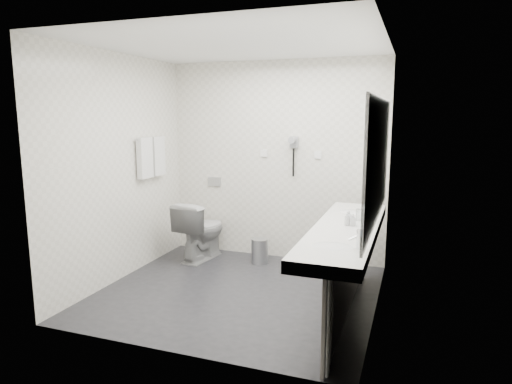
% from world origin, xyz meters
% --- Properties ---
extents(floor, '(2.80, 2.80, 0.00)m').
position_xyz_m(floor, '(0.00, 0.00, 0.00)').
color(floor, '#252429').
rests_on(floor, ground).
extents(ceiling, '(2.80, 2.80, 0.00)m').
position_xyz_m(ceiling, '(0.00, 0.00, 2.50)').
color(ceiling, white).
rests_on(ceiling, wall_back).
extents(wall_back, '(2.80, 0.00, 2.80)m').
position_xyz_m(wall_back, '(0.00, 1.30, 1.25)').
color(wall_back, white).
rests_on(wall_back, floor).
extents(wall_front, '(2.80, 0.00, 2.80)m').
position_xyz_m(wall_front, '(0.00, -1.30, 1.25)').
color(wall_front, white).
rests_on(wall_front, floor).
extents(wall_left, '(0.00, 2.60, 2.60)m').
position_xyz_m(wall_left, '(-1.40, 0.00, 1.25)').
color(wall_left, white).
rests_on(wall_left, floor).
extents(wall_right, '(0.00, 2.60, 2.60)m').
position_xyz_m(wall_right, '(1.40, 0.00, 1.25)').
color(wall_right, white).
rests_on(wall_right, floor).
extents(vanity_counter, '(0.55, 2.20, 0.10)m').
position_xyz_m(vanity_counter, '(1.12, -0.20, 0.80)').
color(vanity_counter, white).
rests_on(vanity_counter, floor).
extents(vanity_panel, '(0.03, 2.15, 0.75)m').
position_xyz_m(vanity_panel, '(1.15, -0.20, 0.38)').
color(vanity_panel, '#999491').
rests_on(vanity_panel, floor).
extents(vanity_post_near, '(0.06, 0.06, 0.75)m').
position_xyz_m(vanity_post_near, '(1.18, -1.24, 0.38)').
color(vanity_post_near, silver).
rests_on(vanity_post_near, floor).
extents(vanity_post_far, '(0.06, 0.06, 0.75)m').
position_xyz_m(vanity_post_far, '(1.18, 0.84, 0.38)').
color(vanity_post_far, silver).
rests_on(vanity_post_far, floor).
extents(mirror, '(0.02, 2.20, 1.05)m').
position_xyz_m(mirror, '(1.39, -0.20, 1.45)').
color(mirror, '#B2BCC6').
rests_on(mirror, wall_right).
extents(basin_near, '(0.40, 0.31, 0.05)m').
position_xyz_m(basin_near, '(1.12, -0.85, 0.83)').
color(basin_near, white).
rests_on(basin_near, vanity_counter).
extents(basin_far, '(0.40, 0.31, 0.05)m').
position_xyz_m(basin_far, '(1.12, 0.45, 0.83)').
color(basin_far, white).
rests_on(basin_far, vanity_counter).
extents(faucet_near, '(0.04, 0.04, 0.15)m').
position_xyz_m(faucet_near, '(1.32, -0.85, 0.92)').
color(faucet_near, silver).
rests_on(faucet_near, vanity_counter).
extents(faucet_far, '(0.04, 0.04, 0.15)m').
position_xyz_m(faucet_far, '(1.32, 0.45, 0.92)').
color(faucet_far, silver).
rests_on(faucet_far, vanity_counter).
extents(soap_bottle_a, '(0.06, 0.06, 0.11)m').
position_xyz_m(soap_bottle_a, '(1.18, -0.14, 0.91)').
color(soap_bottle_a, silver).
rests_on(soap_bottle_a, vanity_counter).
extents(soap_bottle_b, '(0.10, 0.10, 0.09)m').
position_xyz_m(soap_bottle_b, '(1.12, 0.03, 0.90)').
color(soap_bottle_b, silver).
rests_on(soap_bottle_b, vanity_counter).
extents(soap_bottle_c, '(0.06, 0.06, 0.13)m').
position_xyz_m(soap_bottle_c, '(1.13, -0.15, 0.92)').
color(soap_bottle_c, silver).
rests_on(soap_bottle_c, vanity_counter).
extents(glass_left, '(0.08, 0.08, 0.12)m').
position_xyz_m(glass_left, '(1.31, 0.03, 0.91)').
color(glass_left, silver).
rests_on(glass_left, vanity_counter).
extents(glass_right, '(0.08, 0.08, 0.11)m').
position_xyz_m(glass_right, '(1.21, 0.08, 0.91)').
color(glass_right, silver).
rests_on(glass_right, vanity_counter).
extents(toilet, '(0.53, 0.80, 0.76)m').
position_xyz_m(toilet, '(-0.85, 0.87, 0.38)').
color(toilet, white).
rests_on(toilet, floor).
extents(flush_plate, '(0.18, 0.02, 0.12)m').
position_xyz_m(flush_plate, '(-0.85, 1.29, 0.95)').
color(flush_plate, '#B2B5BA').
rests_on(flush_plate, wall_back).
extents(pedal_bin, '(0.22, 0.22, 0.30)m').
position_xyz_m(pedal_bin, '(-0.09, 0.96, 0.15)').
color(pedal_bin, '#B2B5BA').
rests_on(pedal_bin, floor).
extents(bin_lid, '(0.21, 0.21, 0.02)m').
position_xyz_m(bin_lid, '(-0.09, 0.96, 0.31)').
color(bin_lid, '#B2B5BA').
rests_on(bin_lid, pedal_bin).
extents(towel_rail, '(0.02, 0.62, 0.02)m').
position_xyz_m(towel_rail, '(-1.35, 0.55, 1.55)').
color(towel_rail, silver).
rests_on(towel_rail, wall_left).
extents(towel_near, '(0.07, 0.24, 0.48)m').
position_xyz_m(towel_near, '(-1.34, 0.41, 1.33)').
color(towel_near, white).
rests_on(towel_near, towel_rail).
extents(towel_far, '(0.07, 0.24, 0.48)m').
position_xyz_m(towel_far, '(-1.34, 0.69, 1.33)').
color(towel_far, white).
rests_on(towel_far, towel_rail).
extents(dryer_cradle, '(0.10, 0.04, 0.14)m').
position_xyz_m(dryer_cradle, '(0.25, 1.27, 1.50)').
color(dryer_cradle, '#949599').
rests_on(dryer_cradle, wall_back).
extents(dryer_barrel, '(0.08, 0.14, 0.08)m').
position_xyz_m(dryer_barrel, '(0.25, 1.20, 1.53)').
color(dryer_barrel, '#949599').
rests_on(dryer_barrel, dryer_cradle).
extents(dryer_cord, '(0.02, 0.02, 0.35)m').
position_xyz_m(dryer_cord, '(0.25, 1.26, 1.25)').
color(dryer_cord, black).
rests_on(dryer_cord, dryer_cradle).
extents(switch_plate_a, '(0.09, 0.02, 0.09)m').
position_xyz_m(switch_plate_a, '(-0.15, 1.29, 1.35)').
color(switch_plate_a, white).
rests_on(switch_plate_a, wall_back).
extents(switch_plate_b, '(0.09, 0.02, 0.09)m').
position_xyz_m(switch_plate_b, '(0.55, 1.29, 1.35)').
color(switch_plate_b, white).
rests_on(switch_plate_b, wall_back).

